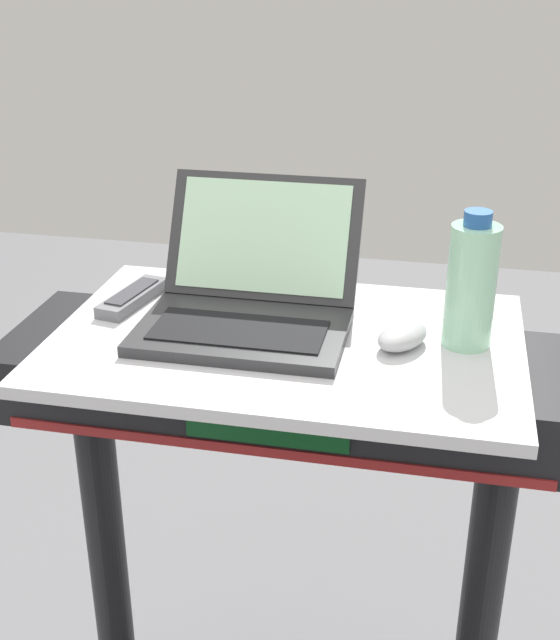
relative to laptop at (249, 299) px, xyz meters
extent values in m
cylinder|color=black|center=(-0.27, -0.03, -0.58)|extent=(0.07, 0.07, 0.81)
cylinder|color=black|center=(0.41, -0.03, -0.58)|extent=(0.07, 0.07, 0.81)
cube|color=black|center=(0.07, -0.03, -0.12)|extent=(0.90, 0.28, 0.11)
cube|color=#0C3F19|center=(0.07, -0.18, -0.12)|extent=(0.24, 0.01, 0.06)
cube|color=maroon|center=(0.07, -0.18, -0.16)|extent=(0.81, 0.00, 0.02)
cube|color=silver|center=(0.07, -0.03, -0.05)|extent=(0.72, 0.47, 0.02)
cube|color=#2D2D30|center=(0.00, -0.05, -0.03)|extent=(0.32, 0.21, 0.02)
cube|color=black|center=(0.00, -0.07, -0.02)|extent=(0.26, 0.12, 0.00)
cube|color=#2D2D30|center=(0.00, 0.11, 0.07)|extent=(0.32, 0.11, 0.19)
cube|color=#B2E0B7|center=(0.00, 0.10, 0.07)|extent=(0.28, 0.09, 0.16)
ellipsoid|color=#B2B2B7|center=(0.24, -0.03, -0.03)|extent=(0.10, 0.12, 0.03)
cylinder|color=#9EDBB2|center=(0.34, 0.00, 0.05)|extent=(0.07, 0.07, 0.19)
cylinder|color=#2659A5|center=(0.34, 0.00, 0.15)|extent=(0.04, 0.04, 0.02)
cube|color=slate|center=(-0.21, 0.04, -0.03)|extent=(0.08, 0.17, 0.02)
cube|color=#333338|center=(-0.21, 0.04, -0.02)|extent=(0.05, 0.12, 0.00)
camera|label=1|loc=(0.30, -1.17, 0.52)|focal=46.78mm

